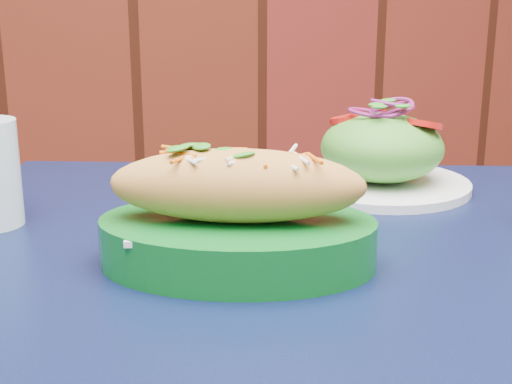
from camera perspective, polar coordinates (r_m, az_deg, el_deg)
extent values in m
cube|color=black|center=(0.75, 0.98, -5.99)|extent=(0.98, 0.98, 0.03)
cube|color=white|center=(0.70, -1.50, -2.54)|extent=(0.22, 0.15, 0.01)
ellipsoid|color=gold|center=(0.69, -1.53, 0.53)|extent=(0.26, 0.15, 0.07)
cylinder|color=white|center=(1.00, 9.90, 0.62)|extent=(0.24, 0.24, 0.01)
ellipsoid|color=#4C992D|center=(0.99, 10.04, 3.53)|extent=(0.17, 0.17, 0.09)
cylinder|color=red|center=(0.97, 13.36, 5.58)|extent=(0.05, 0.05, 0.01)
cylinder|color=red|center=(1.00, 7.33, 6.16)|extent=(0.05, 0.05, 0.01)
cylinder|color=red|center=(1.02, 9.08, 6.36)|extent=(0.05, 0.05, 0.01)
torus|color=#831C67|center=(0.98, 10.18, 6.45)|extent=(0.06, 0.06, 0.01)
torus|color=#831C67|center=(0.98, 10.19, 6.68)|extent=(0.06, 0.06, 0.01)
torus|color=#831C67|center=(0.98, 10.20, 6.92)|extent=(0.06, 0.06, 0.01)
torus|color=#831C67|center=(0.98, 10.21, 7.15)|extent=(0.06, 0.06, 0.01)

